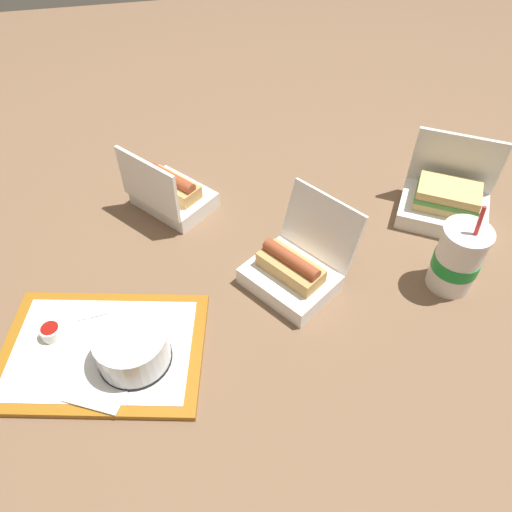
{
  "coord_description": "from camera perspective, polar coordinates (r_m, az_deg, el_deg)",
  "views": [
    {
      "loc": [
        -0.14,
        -0.69,
        0.79
      ],
      "look_at": [
        0.0,
        -0.0,
        0.05
      ],
      "focal_mm": 35.0,
      "sensor_mm": 36.0,
      "label": 1
    }
  ],
  "objects": [
    {
      "name": "ketchup_cup",
      "position": [
        1.01,
        -22.38,
        -7.97
      ],
      "size": [
        0.04,
        0.04,
        0.02
      ],
      "color": "white",
      "rests_on": "food_tray"
    },
    {
      "name": "clamshell_hotdog_back",
      "position": [
        1.2,
        -9.74,
        7.09
      ],
      "size": [
        0.22,
        0.22,
        0.17
      ],
      "color": "white",
      "rests_on": "ground_plane"
    },
    {
      "name": "clamshell_hotdog_corner",
      "position": [
        1.01,
        4.35,
        -1.54
      ],
      "size": [
        0.25,
        0.25,
        0.17
      ],
      "color": "white",
      "rests_on": "ground_plane"
    },
    {
      "name": "napkin_stack",
      "position": [
        0.93,
        -17.18,
        -13.63
      ],
      "size": [
        0.13,
        0.13,
        0.0
      ],
      "primitive_type": "cube",
      "rotation": [
        0.0,
        0.0,
        -0.47
      ],
      "color": "white",
      "rests_on": "food_tray"
    },
    {
      "name": "clamshell_sandwich_right",
      "position": [
        1.24,
        20.83,
        5.89
      ],
      "size": [
        0.25,
        0.23,
        0.19
      ],
      "color": "white",
      "rests_on": "ground_plane"
    },
    {
      "name": "cake_container",
      "position": [
        0.91,
        -13.92,
        -10.2
      ],
      "size": [
        0.13,
        0.13,
        0.07
      ],
      "color": "black",
      "rests_on": "food_tray"
    },
    {
      "name": "plastic_fork",
      "position": [
        1.02,
        -16.61,
        -6.1
      ],
      "size": [
        0.11,
        0.02,
        0.0
      ],
      "primitive_type": "cube",
      "rotation": [
        0.0,
        0.0,
        0.11
      ],
      "color": "white",
      "rests_on": "food_tray"
    },
    {
      "name": "food_tray",
      "position": [
        0.98,
        -17.13,
        -10.27
      ],
      "size": [
        0.42,
        0.34,
        0.01
      ],
      "color": "#A56619",
      "rests_on": "ground_plane"
    },
    {
      "name": "soda_cup_right",
      "position": [
        1.06,
        22.04,
        -0.29
      ],
      "size": [
        0.1,
        0.1,
        0.21
      ],
      "color": "white",
      "rests_on": "ground_plane"
    },
    {
      "name": "ground_plane",
      "position": [
        1.06,
        -0.06,
        -1.78
      ],
      "size": [
        3.2,
        3.2,
        0.0
      ],
      "primitive_type": "plane",
      "color": "brown"
    }
  ]
}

